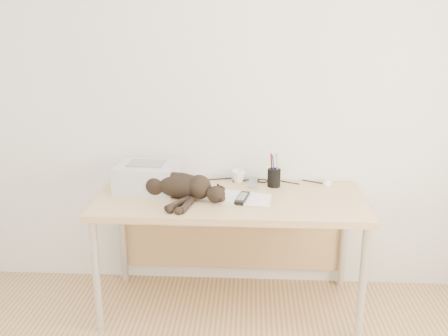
# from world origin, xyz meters

# --- Properties ---
(wall_back) EXTENTS (3.50, 0.00, 3.50)m
(wall_back) POSITION_xyz_m (0.00, 1.75, 1.30)
(wall_back) COLOR white
(wall_back) RESTS_ON floor
(desk) EXTENTS (1.60, 0.70, 0.74)m
(desk) POSITION_xyz_m (0.00, 1.48, 0.61)
(desk) COLOR tan
(desk) RESTS_ON floor
(printer) EXTENTS (0.38, 0.33, 0.17)m
(printer) POSITION_xyz_m (-0.52, 1.51, 0.82)
(printer) COLOR #B8B8BD
(printer) RESTS_ON desk
(papers) EXTENTS (0.37, 0.30, 0.01)m
(papers) POSITION_xyz_m (0.07, 1.37, 0.74)
(papers) COLOR white
(papers) RESTS_ON desk
(cat) EXTENTS (0.67, 0.46, 0.16)m
(cat) POSITION_xyz_m (-0.32, 1.37, 0.81)
(cat) COLOR black
(cat) RESTS_ON desk
(mug) EXTENTS (0.12, 0.12, 0.08)m
(mug) POSITION_xyz_m (0.04, 1.67, 0.78)
(mug) COLOR white
(mug) RESTS_ON desk
(pen_cup) EXTENTS (0.08, 0.08, 0.21)m
(pen_cup) POSITION_xyz_m (0.27, 1.61, 0.80)
(pen_cup) COLOR black
(pen_cup) RESTS_ON desk
(remote_grey) EXTENTS (0.06, 0.19, 0.02)m
(remote_grey) POSITION_xyz_m (0.14, 1.64, 0.75)
(remote_grey) COLOR gray
(remote_grey) RESTS_ON desk
(remote_black) EXTENTS (0.09, 0.20, 0.02)m
(remote_black) POSITION_xyz_m (0.07, 1.35, 0.75)
(remote_black) COLOR black
(remote_black) RESTS_ON desk
(mouse) EXTENTS (0.08, 0.12, 0.04)m
(mouse) POSITION_xyz_m (0.62, 1.67, 0.76)
(mouse) COLOR white
(mouse) RESTS_ON desk
(cable_tangle) EXTENTS (1.36, 0.07, 0.01)m
(cable_tangle) POSITION_xyz_m (0.00, 1.70, 0.75)
(cable_tangle) COLOR black
(cable_tangle) RESTS_ON desk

